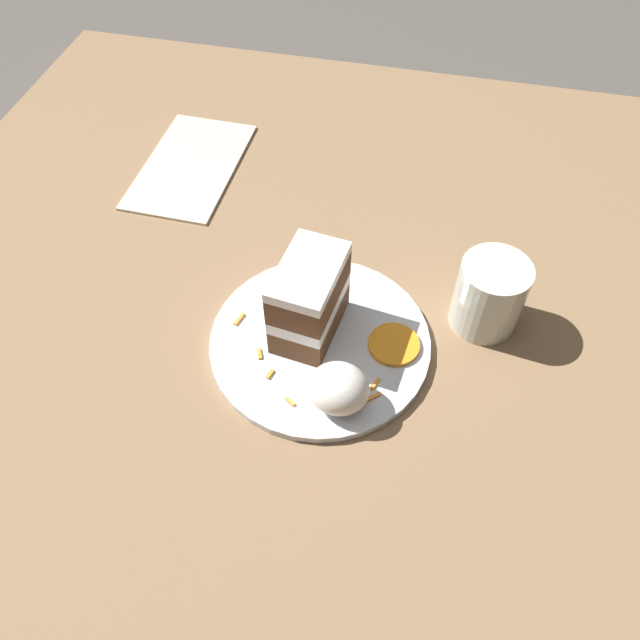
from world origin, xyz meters
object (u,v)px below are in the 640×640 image
object	(u,v)px
drinking_glass	(488,299)
cake_slice	(309,299)
menu_card	(191,166)
plate	(320,342)
orange_garnish	(394,345)
cream_dollop	(339,388)

from	to	relation	value
drinking_glass	cake_slice	bearing A→B (deg)	18.16
drinking_glass	menu_card	bearing A→B (deg)	-23.88
cake_slice	drinking_glass	bearing A→B (deg)	-154.60
plate	menu_card	distance (m)	0.38
cake_slice	orange_garnish	world-z (taller)	cake_slice
drinking_glass	menu_card	world-z (taller)	drinking_glass
orange_garnish	drinking_glass	size ratio (longest dim) A/B	0.65
orange_garnish	cake_slice	bearing A→B (deg)	-3.25
orange_garnish	menu_card	distance (m)	0.43
drinking_glass	plate	bearing A→B (deg)	23.64
plate	cream_dollop	world-z (taller)	cream_dollop
cake_slice	cream_dollop	bearing A→B (deg)	127.32
menu_card	orange_garnish	bearing A→B (deg)	143.27
cake_slice	orange_garnish	distance (m)	0.11
menu_card	plate	bearing A→B (deg)	134.34
plate	drinking_glass	world-z (taller)	drinking_glass
plate	menu_card	size ratio (longest dim) A/B	1.11
menu_card	drinking_glass	bearing A→B (deg)	157.03
cream_dollop	orange_garnish	bearing A→B (deg)	-118.77
cake_slice	cream_dollop	distance (m)	0.11
plate	orange_garnish	world-z (taller)	orange_garnish
cake_slice	drinking_glass	xyz separation A→B (m)	(-0.20, -0.06, -0.02)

